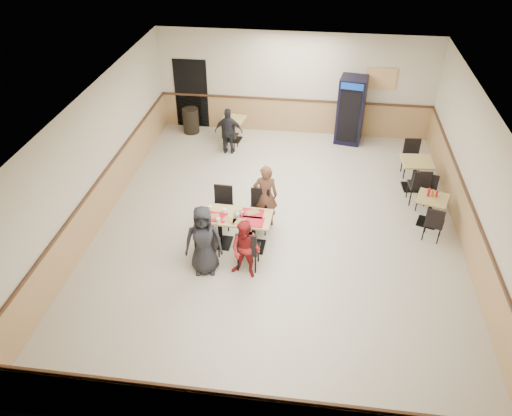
# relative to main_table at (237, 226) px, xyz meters

# --- Properties ---
(ground) EXTENTS (10.00, 10.00, 0.00)m
(ground) POSITION_rel_main_table_xyz_m (0.80, 0.65, -0.52)
(ground) COLOR beige
(ground) RESTS_ON ground
(room_shell) EXTENTS (10.00, 10.00, 10.00)m
(room_shell) POSITION_rel_main_table_xyz_m (2.58, 3.20, 0.06)
(room_shell) COLOR silver
(room_shell) RESTS_ON ground
(main_table) EXTENTS (1.48, 0.79, 0.78)m
(main_table) POSITION_rel_main_table_xyz_m (0.00, 0.00, 0.00)
(main_table) COLOR black
(main_table) RESTS_ON ground
(main_chairs) EXTENTS (1.36, 1.76, 0.99)m
(main_chairs) POSITION_rel_main_table_xyz_m (-0.05, 0.00, -0.02)
(main_chairs) COLOR black
(main_chairs) RESTS_ON ground
(diner_woman_left) EXTENTS (0.81, 0.59, 1.51)m
(diner_woman_left) POSITION_rel_main_table_xyz_m (-0.50, -0.86, 0.24)
(diner_woman_left) COLOR black
(diner_woman_left) RESTS_ON ground
(diner_woman_right) EXTENTS (0.73, 0.63, 1.29)m
(diner_woman_right) POSITION_rel_main_table_xyz_m (0.33, -0.90, 0.12)
(diner_woman_right) COLOR maroon
(diner_woman_right) RESTS_ON ground
(diner_man_opposite) EXTENTS (0.59, 0.43, 1.51)m
(diner_man_opposite) POSITION_rel_main_table_xyz_m (0.50, 0.86, 0.24)
(diner_man_opposite) COLOR brown
(diner_man_opposite) RESTS_ON ground
(lone_diner) EXTENTS (0.79, 0.35, 1.33)m
(lone_diner) POSITION_rel_main_table_xyz_m (-0.89, 4.07, 0.15)
(lone_diner) COLOR black
(lone_diner) RESTS_ON ground
(tabletop_clutter) EXTENTS (1.26, 0.64, 0.12)m
(tabletop_clutter) POSITION_rel_main_table_xyz_m (-0.03, -0.06, 0.29)
(tabletop_clutter) COLOR red
(tabletop_clutter) RESTS_ON main_table
(side_table_near) EXTENTS (0.82, 0.82, 0.70)m
(side_table_near) POSITION_rel_main_table_xyz_m (4.17, 1.35, -0.06)
(side_table_near) COLOR black
(side_table_near) RESTS_ON ground
(side_table_near_chair_south) EXTENTS (0.52, 0.52, 0.88)m
(side_table_near_chair_south) POSITION_rel_main_table_xyz_m (4.17, 0.80, -0.08)
(side_table_near_chair_south) COLOR black
(side_table_near_chair_south) RESTS_ON ground
(side_table_near_chair_north) EXTENTS (0.52, 0.52, 0.88)m
(side_table_near_chair_north) POSITION_rel_main_table_xyz_m (4.17, 1.91, -0.08)
(side_table_near_chair_north) COLOR black
(side_table_near_chair_north) RESTS_ON ground
(side_table_far) EXTENTS (0.79, 0.79, 0.78)m
(side_table_far) POSITION_rel_main_table_xyz_m (4.01, 2.84, 0.00)
(side_table_far) COLOR black
(side_table_far) RESTS_ON ground
(side_table_far_chair_south) EXTENTS (0.49, 0.49, 0.99)m
(side_table_far_chair_south) POSITION_rel_main_table_xyz_m (4.01, 2.21, -0.02)
(side_table_far_chair_south) COLOR black
(side_table_far_chair_south) RESTS_ON ground
(side_table_far_chair_north) EXTENTS (0.49, 0.49, 0.99)m
(side_table_far_chair_north) POSITION_rel_main_table_xyz_m (4.01, 3.46, -0.02)
(side_table_far_chair_north) COLOR black
(side_table_far_chair_north) RESTS_ON ground
(condiment_caddy) EXTENTS (0.23, 0.06, 0.20)m
(condiment_caddy) POSITION_rel_main_table_xyz_m (4.14, 1.40, 0.27)
(condiment_caddy) COLOR red
(condiment_caddy) RESTS_ON side_table_near
(back_table) EXTENTS (0.73, 0.73, 0.69)m
(back_table) POSITION_rel_main_table_xyz_m (-0.89, 4.85, -0.06)
(back_table) COLOR black
(back_table) RESTS_ON ground
(back_table_chair_lone) EXTENTS (0.46, 0.46, 0.87)m
(back_table_chair_lone) POSITION_rel_main_table_xyz_m (-0.89, 4.30, -0.08)
(back_table_chair_lone) COLOR black
(back_table_chair_lone) RESTS_ON ground
(pepsi_cooler) EXTENTS (0.84, 0.84, 1.93)m
(pepsi_cooler) POSITION_rel_main_table_xyz_m (2.45, 5.24, 0.45)
(pepsi_cooler) COLOR black
(pepsi_cooler) RESTS_ON ground
(trash_bin) EXTENTS (0.48, 0.48, 0.76)m
(trash_bin) POSITION_rel_main_table_xyz_m (-2.26, 5.20, -0.14)
(trash_bin) COLOR black
(trash_bin) RESTS_ON ground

